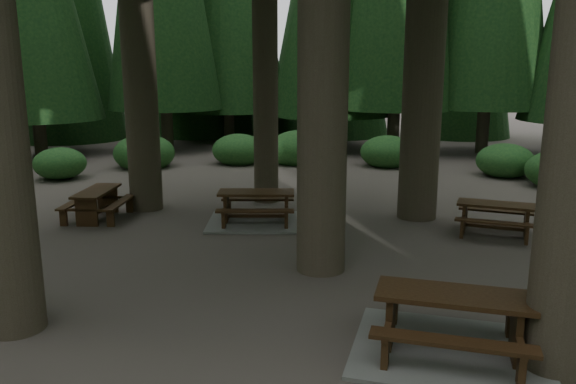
% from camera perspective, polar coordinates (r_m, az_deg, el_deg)
% --- Properties ---
extents(ground, '(80.00, 80.00, 0.00)m').
position_cam_1_polar(ground, '(9.92, -1.48, -7.86)').
color(ground, '#4D453F').
rests_on(ground, ground).
extents(picnic_table_a, '(2.43, 2.04, 0.80)m').
position_cam_1_polar(picnic_table_a, '(7.36, 16.24, -13.61)').
color(picnic_table_a, gray).
rests_on(picnic_table_a, ground).
extents(picnic_table_b, '(1.55, 1.80, 0.69)m').
position_cam_1_polar(picnic_table_b, '(13.76, -18.81, -0.75)').
color(picnic_table_b, black).
rests_on(picnic_table_b, ground).
extents(picnic_table_c, '(2.52, 2.24, 0.74)m').
position_cam_1_polar(picnic_table_c, '(12.74, -3.22, -2.10)').
color(picnic_table_c, gray).
rests_on(picnic_table_c, ground).
extents(picnic_table_d, '(1.71, 1.45, 0.67)m').
position_cam_1_polar(picnic_table_d, '(12.61, 20.32, -2.09)').
color(picnic_table_d, black).
rests_on(picnic_table_d, ground).
extents(shrub_ring, '(23.86, 24.64, 1.49)m').
position_cam_1_polar(shrub_ring, '(10.34, 3.35, -4.67)').
color(shrub_ring, '#1B4F22').
rests_on(shrub_ring, ground).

